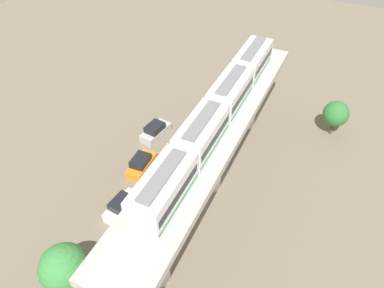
# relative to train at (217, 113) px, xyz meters

# --- Properties ---
(ground_plane) EXTENTS (120.00, 120.00, 0.00)m
(ground_plane) POSITION_rel_train_xyz_m (0.00, 0.47, -9.43)
(ground_plane) COLOR #706654
(viaduct) EXTENTS (5.20, 35.80, 7.90)m
(viaduct) POSITION_rel_train_xyz_m (0.00, 0.47, -3.28)
(viaduct) COLOR #B7B2AA
(viaduct) RESTS_ON ground
(train) EXTENTS (2.64, 27.45, 3.24)m
(train) POSITION_rel_train_xyz_m (0.00, 0.00, 0.00)
(train) COLOR white
(train) RESTS_ON viaduct
(parked_car_white) EXTENTS (2.23, 4.36, 1.76)m
(parked_car_white) POSITION_rel_train_xyz_m (6.73, 7.24, -8.69)
(parked_car_white) COLOR white
(parked_car_white) RESTS_ON ground
(parked_car_silver) EXTENTS (2.39, 4.42, 1.76)m
(parked_car_silver) POSITION_rel_train_xyz_m (9.48, -4.47, -8.69)
(parked_car_silver) COLOR #B2B5BA
(parked_car_silver) RESTS_ON ground
(parked_car_orange) EXTENTS (2.00, 4.28, 1.76)m
(parked_car_orange) POSITION_rel_train_xyz_m (8.09, 1.27, -8.69)
(parked_car_orange) COLOR orange
(parked_car_orange) RESTS_ON ground
(tree_near_viaduct) EXTENTS (3.87, 3.87, 5.65)m
(tree_near_viaduct) POSITION_rel_train_xyz_m (5.89, 16.20, -5.73)
(tree_near_viaduct) COLOR brown
(tree_near_viaduct) RESTS_ON ground
(tree_mid_lot) EXTENTS (3.08, 3.08, 4.55)m
(tree_mid_lot) POSITION_rel_train_xyz_m (-10.00, -13.98, -6.43)
(tree_mid_lot) COLOR brown
(tree_mid_lot) RESTS_ON ground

